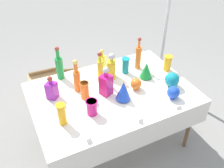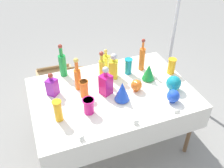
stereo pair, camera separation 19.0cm
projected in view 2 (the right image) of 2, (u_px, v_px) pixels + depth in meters
The scene contains 26 objects.
ground_plane at pixel (112, 139), 3.08m from camera, with size 40.00×40.00×0.00m, color gray.
display_table at pixel (113, 97), 2.63m from camera, with size 1.68×1.14×0.76m.
tall_bottle_0 at pixel (78, 77), 2.57m from camera, with size 0.07×0.07×0.38m.
tall_bottle_1 at pixel (63, 64), 2.77m from camera, with size 0.08×0.08×0.40m.
tall_bottle_2 at pixel (102, 68), 2.69m from camera, with size 0.06×0.06×0.37m.
tall_bottle_3 at pixel (142, 58), 2.87m from camera, with size 0.07×0.07×0.40m.
square_decanter_0 at pixel (106, 83), 2.53m from camera, with size 0.14×0.14×0.33m.
square_decanter_1 at pixel (106, 61), 2.92m from camera, with size 0.12×0.12×0.25m.
square_decanter_2 at pixel (52, 86), 2.53m from camera, with size 0.14×0.14×0.26m.
square_decanter_3 at pixel (114, 67), 2.75m from camera, with size 0.12×0.12×0.31m.
slender_vase_0 at pixel (58, 110), 2.23m from camera, with size 0.09×0.09×0.22m.
slender_vase_1 at pixel (128, 66), 2.83m from camera, with size 0.09×0.09×0.19m.
slender_vase_2 at pixel (84, 88), 2.51m from camera, with size 0.10×0.10×0.19m.
slender_vase_3 at pixel (89, 106), 2.32m from camera, with size 0.11×0.11×0.16m.
slender_vase_4 at pixel (172, 66), 2.84m from camera, with size 0.10×0.10×0.19m.
fluted_vase_0 at pixel (122, 91), 2.45m from camera, with size 0.15×0.15×0.22m.
fluted_vase_1 at pixel (149, 72), 2.74m from camera, with size 0.14×0.14×0.19m.
round_bowl_0 at pixel (136, 85), 2.60m from camera, with size 0.12×0.12×0.13m.
round_bowl_1 at pixel (173, 96), 2.45m from camera, with size 0.13×0.13×0.14m.
round_bowl_2 at pixel (174, 83), 2.60m from camera, with size 0.16×0.16×0.17m.
price_tag_left at pixel (136, 123), 2.23m from camera, with size 0.05×0.01×0.05m, color white.
price_tag_center at pixel (177, 112), 2.36m from camera, with size 0.06×0.01×0.03m, color white.
price_tag_right at pixel (82, 139), 2.09m from camera, with size 0.05×0.01×0.05m, color white.
cardboard_box_behind_left at pixel (84, 81), 3.83m from camera, with size 0.65×0.57×0.34m.
cardboard_box_behind_right at pixel (56, 80), 3.84m from camera, with size 0.57×0.41×0.34m.
canopy_pole at pixel (173, 34), 3.39m from camera, with size 0.18×0.18×2.32m.
Camera 2 is at (-0.72, -1.91, 2.41)m, focal length 40.00 mm.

